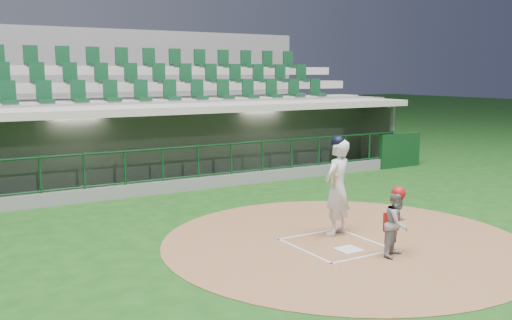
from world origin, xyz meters
The scene contains 8 objects.
ground centered at (0.00, 0.00, 0.00)m, with size 120.00×120.00×0.00m, color #154112.
dirt_circle centered at (0.30, -0.20, 0.01)m, with size 7.20×7.20×0.01m, color brown.
home_plate centered at (0.00, -0.70, 0.02)m, with size 0.43×0.43×0.02m, color silver.
batter_box_chalk centered at (0.00, -0.30, 0.02)m, with size 1.55×1.80×0.01m.
dugout_structure centered at (0.01, 7.80, 0.96)m, with size 16.40×3.70×3.00m.
seating_deck centered at (0.00, 10.91, 1.42)m, with size 17.00×6.72×5.15m.
batter centered at (0.47, 0.26, 1.03)m, with size 0.96×1.00×2.05m.
catcher centered at (0.53, -1.39, 0.64)m, with size 0.72×0.65×1.29m.
Camera 1 is at (-6.76, -8.69, 3.30)m, focal length 40.00 mm.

